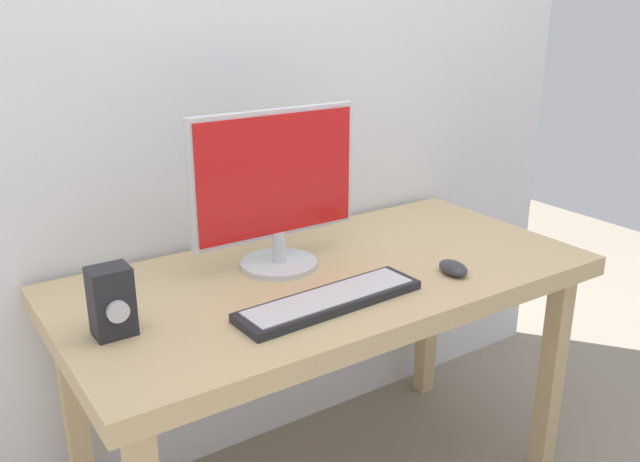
% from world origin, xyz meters
% --- Properties ---
extents(desk, '(1.42, 0.70, 0.73)m').
position_xyz_m(desk, '(0.00, 0.00, 0.65)').
color(desk, tan).
rests_on(desk, ground_plane).
extents(monitor, '(0.48, 0.21, 0.43)m').
position_xyz_m(monitor, '(-0.09, 0.11, 0.95)').
color(monitor, silver).
rests_on(monitor, desk).
extents(keyboard_primary, '(0.48, 0.15, 0.02)m').
position_xyz_m(keyboard_primary, '(-0.11, -0.17, 0.74)').
color(keyboard_primary, '#232328').
rests_on(keyboard_primary, desk).
extents(mouse, '(0.08, 0.11, 0.03)m').
position_xyz_m(mouse, '(0.27, -0.20, 0.75)').
color(mouse, '#333338').
rests_on(mouse, desk).
extents(audio_controller, '(0.09, 0.08, 0.16)m').
position_xyz_m(audio_controller, '(-0.59, -0.03, 0.81)').
color(audio_controller, '#232328').
rests_on(audio_controller, desk).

